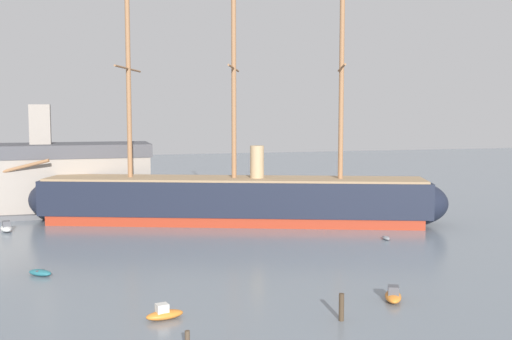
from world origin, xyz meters
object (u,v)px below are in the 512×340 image
object	(u,v)px
dinghy_alongside_stern	(386,238)
dinghy_distant_centre	(194,208)
motorboat_far_left	(6,228)
mooring_piling_left_pair	(341,307)
motorboat_foreground_left	(164,314)
tall_ship	(234,199)
motorboat_far_right	(386,213)
dinghy_mid_left	(40,273)
dockside_warehouse_left	(33,179)
motorboat_foreground_right	(393,296)

from	to	relation	value
dinghy_alongside_stern	dinghy_distant_centre	world-z (taller)	dinghy_distant_centre
motorboat_far_left	mooring_piling_left_pair	size ratio (longest dim) A/B	1.73
dinghy_alongside_stern	motorboat_far_left	size ratio (longest dim) A/B	0.51
motorboat_foreground_left	dinghy_distant_centre	xyz separation A→B (m)	(12.05, 53.90, -0.14)
tall_ship	motorboat_foreground_left	bearing A→B (deg)	-111.31
motorboat_far_left	tall_ship	bearing A→B (deg)	-4.02
motorboat_far_right	motorboat_far_left	bearing A→B (deg)	175.94
dinghy_mid_left	motorboat_far_left	world-z (taller)	motorboat_far_left
motorboat_far_right	dinghy_distant_centre	bearing A→B (deg)	149.99
motorboat_foreground_left	dinghy_distant_centre	world-z (taller)	motorboat_foreground_left
dinghy_mid_left	dockside_warehouse_left	distance (m)	40.87
motorboat_far_right	mooring_piling_left_pair	size ratio (longest dim) A/B	2.12
mooring_piling_left_pair	dinghy_alongside_stern	bearing A→B (deg)	56.31
dockside_warehouse_left	motorboat_far_right	bearing A→B (deg)	-19.60
motorboat_foreground_right	dockside_warehouse_left	bearing A→B (deg)	120.01
motorboat_foreground_left	motorboat_far_right	bearing A→B (deg)	44.11
tall_ship	motorboat_foreground_right	bearing A→B (deg)	-83.98
dinghy_alongside_stern	dinghy_mid_left	bearing A→B (deg)	-171.22
motorboat_far_left	dockside_warehouse_left	distance (m)	15.95
dinghy_alongside_stern	motorboat_foreground_left	bearing A→B (deg)	-143.87
motorboat_foreground_left	mooring_piling_left_pair	size ratio (longest dim) A/B	1.49
motorboat_far_left	dockside_warehouse_left	xyz separation A→B (m)	(2.66, 14.87, 5.12)
motorboat_foreground_right	motorboat_far_right	bearing A→B (deg)	63.28
dinghy_distant_centre	motorboat_foreground_right	bearing A→B (deg)	-81.91
motorboat_foreground_left	tall_ship	bearing A→B (deg)	68.69
dinghy_alongside_stern	motorboat_far_right	distance (m)	17.06
dinghy_mid_left	mooring_piling_left_pair	world-z (taller)	mooring_piling_left_pair
mooring_piling_left_pair	dinghy_distant_centre	bearing A→B (deg)	91.34
motorboat_foreground_right	mooring_piling_left_pair	world-z (taller)	mooring_piling_left_pair
dinghy_distant_centre	mooring_piling_left_pair	xyz separation A→B (m)	(1.36, -58.03, 0.79)
tall_ship	motorboat_far_left	size ratio (longest dim) A/B	17.17
tall_ship	motorboat_foreground_left	distance (m)	42.88
motorboat_foreground_left	mooring_piling_left_pair	distance (m)	14.05
dinghy_distant_centre	motorboat_far_right	bearing A→B (deg)	-30.01
motorboat_far_left	dockside_warehouse_left	bearing A→B (deg)	79.86
dinghy_mid_left	dinghy_alongside_stern	size ratio (longest dim) A/B	1.45
dinghy_alongside_stern	motorboat_far_left	xyz separation A→B (m)	(-47.61, 19.08, 0.31)
dinghy_distant_centre	motorboat_far_left	bearing A→B (deg)	-157.23
mooring_piling_left_pair	tall_ship	bearing A→B (deg)	87.23
tall_ship	dockside_warehouse_left	bearing A→B (deg)	149.48
tall_ship	mooring_piling_left_pair	bearing A→B (deg)	-92.77
motorboat_foreground_left	dinghy_distant_centre	distance (m)	55.23
dinghy_alongside_stern	mooring_piling_left_pair	world-z (taller)	mooring_piling_left_pair
dinghy_mid_left	dinghy_distant_centre	distance (m)	43.53
dinghy_alongside_stern	mooring_piling_left_pair	bearing A→B (deg)	-123.69
motorboat_far_left	dinghy_mid_left	bearing A→B (deg)	-77.14
motorboat_foreground_left	dinghy_alongside_stern	xyz separation A→B (m)	(31.50, 22.99, -0.23)
motorboat_far_right	dinghy_distant_centre	distance (m)	31.52
tall_ship	mooring_piling_left_pair	size ratio (longest dim) A/B	29.65
motorboat_foreground_right	motorboat_far_left	xyz separation A→B (m)	(-35.93, 42.74, 0.03)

